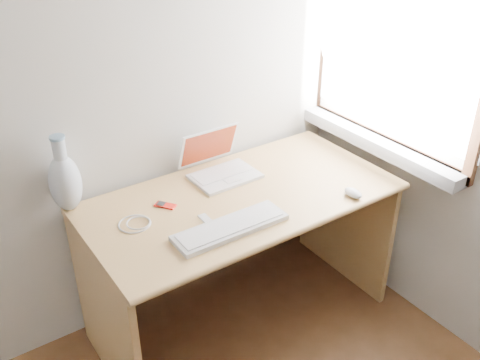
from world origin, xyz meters
TOP-DOWN VIEW (x-y plane):
  - window at (1.72, 1.30)m, footprint 0.11×0.99m
  - desk at (0.98, 1.46)m, footprint 1.34×0.67m
  - laptop at (1.00, 1.58)m, footprint 0.29×0.24m
  - external_keyboard at (0.80, 1.19)m, footprint 0.46×0.14m
  - mouse at (1.36, 1.10)m, footprint 0.06×0.09m
  - ipod at (0.67, 1.48)m, footprint 0.08×0.09m
  - cable_coil at (0.51, 1.43)m, footprint 0.15×0.15m
  - remote at (0.75, 1.29)m, footprint 0.04×0.09m
  - vase at (0.34, 1.68)m, footprint 0.13×0.13m

SIDE VIEW (x-z plane):
  - desk at x=0.98m, z-range 0.15..0.86m
  - cable_coil at x=0.51m, z-range 0.71..0.71m
  - remote at x=0.75m, z-range 0.71..0.71m
  - ipod at x=0.67m, z-range 0.71..0.72m
  - external_keyboard at x=0.80m, z-range 0.71..0.73m
  - mouse at x=1.36m, z-range 0.71..0.74m
  - laptop at x=1.00m, z-range 0.65..0.85m
  - vase at x=0.34m, z-range 0.68..1.00m
  - window at x=1.72m, z-range 0.72..1.83m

